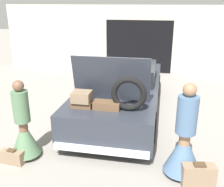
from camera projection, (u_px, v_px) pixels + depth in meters
name	position (u px, v px, depth m)	size (l,w,h in m)	color
ground_plane	(121.00, 112.00, 7.36)	(40.00, 40.00, 0.00)	gray
garage_wall_back	(139.00, 40.00, 11.11)	(12.00, 0.14, 2.80)	beige
car	(122.00, 92.00, 7.15)	(2.00, 4.99, 1.88)	#2D333D
person_left	(24.00, 131.00, 5.08)	(0.58, 0.58, 1.60)	brown
person_right	(184.00, 144.00, 4.53)	(0.66, 0.66, 1.72)	#997051
suitcase_beside_left_person	(12.00, 157.00, 5.00)	(0.47, 0.21, 0.30)	#8C7259
suitcase_beside_right_person	(198.00, 176.00, 4.36)	(0.58, 0.31, 0.44)	#8C7259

